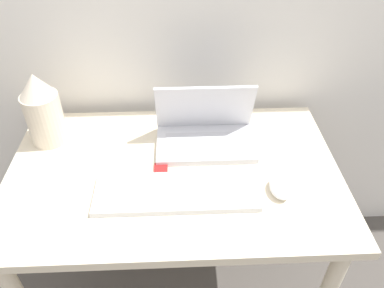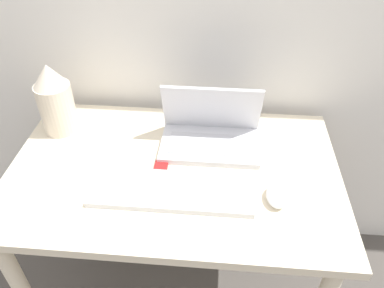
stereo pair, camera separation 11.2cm
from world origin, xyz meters
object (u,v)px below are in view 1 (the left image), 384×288
at_px(keyboard, 177,192).
at_px(mp3_player, 161,171).
at_px(laptop, 205,131).
at_px(mouse, 280,187).
at_px(vase, 43,110).

distance_m(keyboard, mp3_player, 0.11).
relative_size(keyboard, mp3_player, 7.81).
distance_m(laptop, mouse, 0.32).
xyz_separation_m(laptop, mouse, (0.20, -0.25, -0.03)).
xyz_separation_m(mouse, vase, (-0.74, 0.28, 0.11)).
height_order(vase, mp3_player, vase).
height_order(mouse, vase, vase).
bearing_deg(keyboard, mouse, -0.32).
distance_m(mouse, mp3_player, 0.37).
height_order(laptop, mouse, laptop).
bearing_deg(keyboard, vase, 147.11).
height_order(laptop, keyboard, laptop).
bearing_deg(vase, mp3_player, -25.05).
height_order(keyboard, vase, vase).
bearing_deg(vase, laptop, -3.79).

